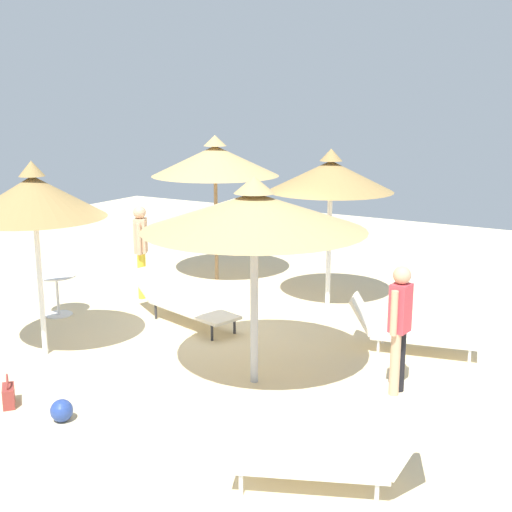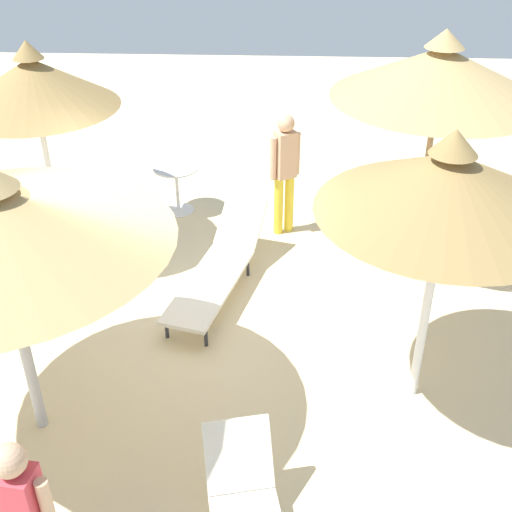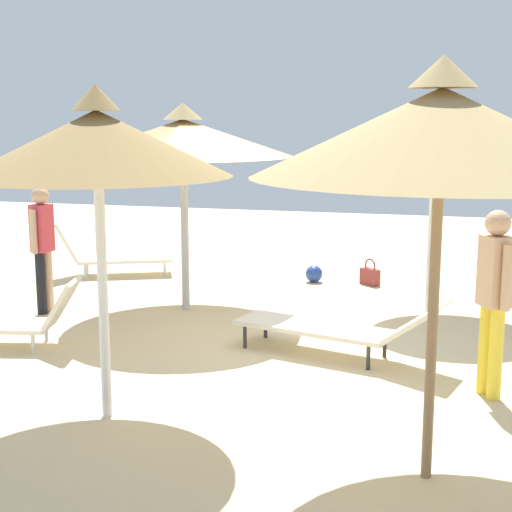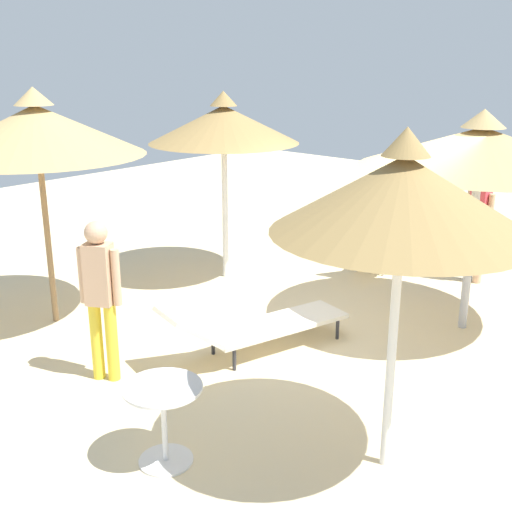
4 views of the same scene
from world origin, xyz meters
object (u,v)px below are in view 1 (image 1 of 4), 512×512
(parasol_umbrella_far_right, at_px, (331,176))
(lounge_chair_near_left, at_px, (181,302))
(beach_ball, at_px, (62,411))
(person_standing_far_left, at_px, (141,245))
(parasol_umbrella_center, at_px, (254,212))
(parasol_umbrella_edge, at_px, (34,197))
(lounge_chair_back, at_px, (408,331))
(lounge_chair_front, at_px, (339,455))
(parasol_umbrella_near_right, at_px, (215,161))
(side_table_round, at_px, (57,288))
(handbag, at_px, (9,395))
(person_standing_edge, at_px, (400,322))

(parasol_umbrella_far_right, xyz_separation_m, lounge_chair_near_left, (2.18, -1.75, -2.05))
(beach_ball, bearing_deg, person_standing_far_left, -150.58)
(parasol_umbrella_far_right, distance_m, parasol_umbrella_center, 3.76)
(parasol_umbrella_edge, xyz_separation_m, lounge_chair_back, (-2.89, 4.64, -2.06))
(lounge_chair_front, height_order, lounge_chair_near_left, lounge_chair_front)
(lounge_chair_front, distance_m, beach_ball, 3.43)
(parasol_umbrella_near_right, relative_size, lounge_chair_near_left, 1.24)
(parasol_umbrella_near_right, bearing_deg, lounge_chair_back, 67.34)
(parasol_umbrella_far_right, height_order, parasol_umbrella_near_right, parasol_umbrella_near_right)
(lounge_chair_back, bearing_deg, side_table_round, -76.21)
(handbag, relative_size, side_table_round, 0.57)
(parasol_umbrella_edge, height_order, person_standing_far_left, parasol_umbrella_edge)
(person_standing_far_left, bearing_deg, lounge_chair_back, 88.00)
(parasol_umbrella_center, relative_size, person_standing_edge, 1.72)
(beach_ball, bearing_deg, parasol_umbrella_center, 147.39)
(lounge_chair_back, height_order, person_standing_edge, person_standing_edge)
(side_table_round, bearing_deg, parasol_umbrella_edge, 40.89)
(parasol_umbrella_near_right, distance_m, lounge_chair_back, 5.68)
(parasol_umbrella_edge, height_order, lounge_chair_near_left, parasol_umbrella_edge)
(person_standing_far_left, bearing_deg, person_standing_edge, 73.51)
(parasol_umbrella_edge, xyz_separation_m, parasol_umbrella_near_right, (-4.91, -0.19, 0.13))
(lounge_chair_near_left, distance_m, side_table_round, 2.26)
(parasol_umbrella_far_right, xyz_separation_m, parasol_umbrella_center, (3.71, 0.61, -0.07))
(parasol_umbrella_far_right, distance_m, side_table_round, 5.24)
(parasol_umbrella_edge, height_order, handbag, parasol_umbrella_edge)
(parasol_umbrella_center, bearing_deg, beach_ball, -32.61)
(parasol_umbrella_center, distance_m, handbag, 3.84)
(lounge_chair_front, relative_size, person_standing_far_left, 1.09)
(beach_ball, bearing_deg, parasol_umbrella_edge, -127.53)
(person_standing_far_left, bearing_deg, lounge_chair_front, 55.23)
(parasol_umbrella_far_right, distance_m, lounge_chair_front, 6.43)
(parasol_umbrella_near_right, height_order, person_standing_edge, parasol_umbrella_near_right)
(parasol_umbrella_near_right, distance_m, lounge_chair_front, 8.35)
(lounge_chair_near_left, relative_size, handbag, 5.85)
(lounge_chair_near_left, height_order, person_standing_edge, person_standing_edge)
(lounge_chair_front, height_order, beach_ball, lounge_chair_front)
(parasol_umbrella_far_right, height_order, person_standing_far_left, parasol_umbrella_far_right)
(parasol_umbrella_far_right, distance_m, parasol_umbrella_near_right, 2.84)
(lounge_chair_near_left, distance_m, beach_ball, 3.82)
(lounge_chair_near_left, xyz_separation_m, person_standing_far_left, (-0.80, -1.54, 0.68))
(person_standing_edge, xyz_separation_m, side_table_round, (-0.05, -6.25, -0.46))
(parasol_umbrella_center, relative_size, lounge_chair_front, 1.50)
(parasol_umbrella_edge, distance_m, lounge_chair_front, 5.71)
(handbag, bearing_deg, lounge_chair_back, 139.62)
(parasol_umbrella_center, height_order, lounge_chair_back, parasol_umbrella_center)
(parasol_umbrella_near_right, distance_m, person_standing_far_left, 2.41)
(lounge_chair_back, bearing_deg, parasol_umbrella_far_right, -127.49)
(lounge_chair_near_left, relative_size, person_standing_far_left, 1.38)
(lounge_chair_back, distance_m, beach_ball, 5.14)
(person_standing_far_left, xyz_separation_m, side_table_round, (1.63, -0.56, -0.52))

